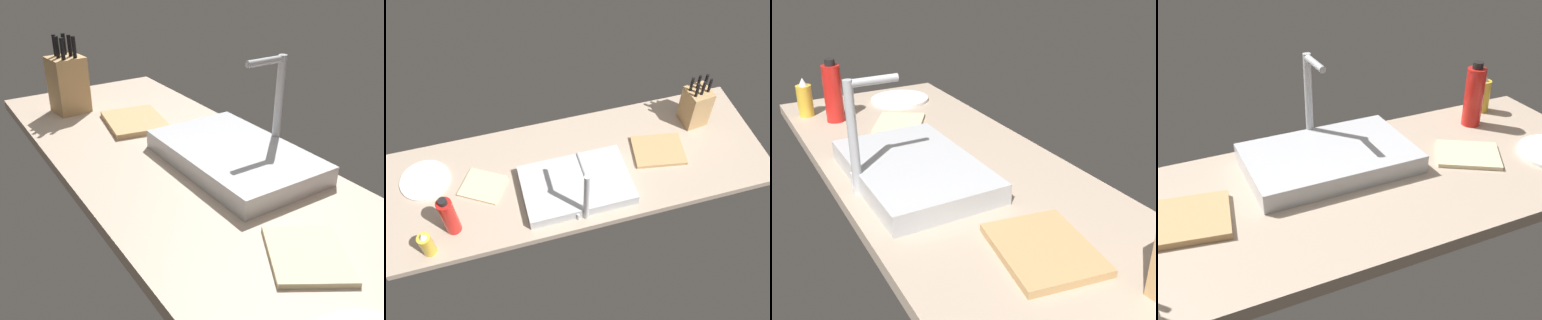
# 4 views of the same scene
# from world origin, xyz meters

# --- Properties ---
(countertop_slab) EXTENTS (1.79, 0.64, 0.04)m
(countertop_slab) POSITION_xyz_m (0.00, 0.00, 0.02)
(countertop_slab) COLOR tan
(countertop_slab) RESTS_ON ground
(sink_basin) EXTENTS (0.49, 0.31, 0.06)m
(sink_basin) POSITION_xyz_m (0.05, 0.12, 0.06)
(sink_basin) COLOR #B7BABF
(sink_basin) RESTS_ON countertop_slab
(faucet) EXTENTS (0.06, 0.14, 0.30)m
(faucet) POSITION_xyz_m (0.05, 0.26, 0.21)
(faucet) COLOR #B7BABF
(faucet) RESTS_ON countertop_slab
(cutting_board) EXTENTS (0.27, 0.23, 0.02)m
(cutting_board) POSITION_xyz_m (-0.39, 0.02, 0.04)
(cutting_board) COLOR tan
(cutting_board) RESTS_ON countertop_slab
(soap_bottle) EXTENTS (0.05, 0.05, 0.14)m
(soap_bottle) POSITION_xyz_m (0.71, 0.25, 0.10)
(soap_bottle) COLOR gold
(soap_bottle) RESTS_ON countertop_slab
(water_bottle) EXTENTS (0.06, 0.06, 0.22)m
(water_bottle) POSITION_xyz_m (0.61, 0.18, 0.14)
(water_bottle) COLOR red
(water_bottle) RESTS_ON countertop_slab
(dish_towel) EXTENTS (0.24, 0.23, 0.01)m
(dish_towel) POSITION_xyz_m (0.46, -0.01, 0.04)
(dish_towel) COLOR beige
(dish_towel) RESTS_ON countertop_slab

